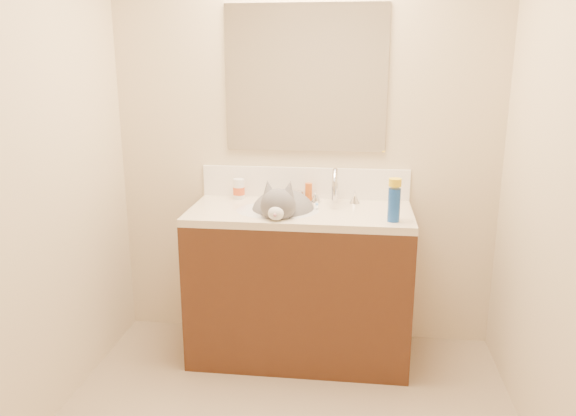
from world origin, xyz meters
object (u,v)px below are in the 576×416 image
(faucet, at_px, (335,189))
(cat, at_px, (283,212))
(basin, at_px, (277,223))
(silver_jar, at_px, (299,196))
(amber_bottle, at_px, (309,192))
(pill_bottle, at_px, (239,189))
(vanity_cabinet, at_px, (300,287))
(spray_can, at_px, (394,205))

(faucet, bearing_deg, cat, -150.87)
(basin, distance_m, silver_jar, 0.26)
(amber_bottle, bearing_deg, pill_bottle, -178.41)
(vanity_cabinet, distance_m, silver_jar, 0.52)
(vanity_cabinet, distance_m, spray_can, 0.74)
(vanity_cabinet, xyz_separation_m, cat, (-0.09, -0.02, 0.44))
(amber_bottle, bearing_deg, cat, -118.53)
(silver_jar, bearing_deg, faucet, -15.62)
(faucet, height_order, spray_can, faucet)
(amber_bottle, bearing_deg, vanity_cabinet, -97.50)
(amber_bottle, height_order, spray_can, spray_can)
(cat, bearing_deg, vanity_cabinet, 10.04)
(basin, height_order, silver_jar, silver_jar)
(cat, distance_m, amber_bottle, 0.26)
(vanity_cabinet, distance_m, cat, 0.45)
(silver_jar, relative_size, amber_bottle, 0.53)
(amber_bottle, bearing_deg, basin, -121.79)
(vanity_cabinet, height_order, faucet, faucet)
(vanity_cabinet, xyz_separation_m, faucet, (0.18, 0.14, 0.54))
(spray_can, bearing_deg, silver_jar, 144.85)
(faucet, xyz_separation_m, spray_can, (0.31, -0.30, -0.00))
(faucet, height_order, silver_jar, faucet)
(cat, distance_m, pill_bottle, 0.36)
(basin, xyz_separation_m, amber_bottle, (0.15, 0.24, 0.12))
(pill_bottle, bearing_deg, vanity_cabinet, -27.52)
(silver_jar, relative_size, spray_can, 0.32)
(vanity_cabinet, relative_size, cat, 2.46)
(vanity_cabinet, bearing_deg, spray_can, -18.86)
(faucet, bearing_deg, vanity_cabinet, -142.71)
(vanity_cabinet, relative_size, silver_jar, 22.35)
(basin, distance_m, amber_bottle, 0.30)
(faucet, height_order, amber_bottle, faucet)
(faucet, relative_size, amber_bottle, 2.76)
(cat, relative_size, amber_bottle, 4.82)
(spray_can, bearing_deg, cat, 165.47)
(vanity_cabinet, distance_m, faucet, 0.58)
(silver_jar, height_order, spray_can, spray_can)
(cat, height_order, pill_bottle, cat)
(vanity_cabinet, distance_m, amber_bottle, 0.54)
(pill_bottle, xyz_separation_m, spray_can, (0.86, -0.36, 0.03))
(vanity_cabinet, height_order, amber_bottle, amber_bottle)
(vanity_cabinet, height_order, pill_bottle, pill_bottle)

